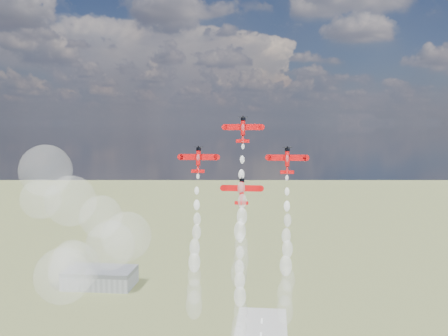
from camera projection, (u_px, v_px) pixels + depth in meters
hangar at (100, 277)px, 348.65m from camera, size 50.00×28.00×13.00m
plane_lead at (243, 129)px, 155.41m from camera, size 12.17×4.61×8.55m
plane_left at (198, 159)px, 155.33m from camera, size 12.17×4.61×8.55m
plane_right at (287, 160)px, 152.35m from camera, size 12.17×4.61×8.55m
plane_slot at (242, 191)px, 152.27m from camera, size 12.17×4.61×8.55m
smoke_trail_lead at (240, 247)px, 149.63m from camera, size 5.70×12.74×42.83m
smoke_trail_left at (195, 278)px, 149.21m from camera, size 5.18×13.86×42.26m
smoke_trail_right at (286, 281)px, 146.52m from camera, size 5.65×12.86×43.05m
smoke_trail_slot at (239, 313)px, 146.38m from camera, size 5.28×13.31×42.21m
drifted_smoke_cloud at (75, 230)px, 182.89m from camera, size 57.86×42.88×59.36m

